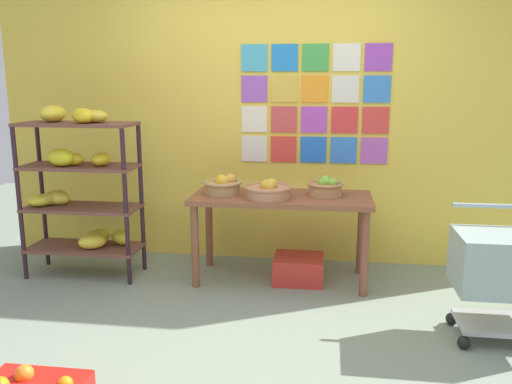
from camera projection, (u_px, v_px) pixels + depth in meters
name	position (u px, v px, depth m)	size (l,w,h in m)	color
ground	(246.00, 340.00, 3.28)	(9.13, 9.13, 0.00)	gray
back_wall_with_art	(275.00, 99.00, 4.52)	(4.95, 0.07, 2.88)	yellow
banana_shelf_unit	(78.00, 182.00, 4.24)	(0.93, 0.42, 1.40)	#2E1C26
display_table	(281.00, 207.00, 4.15)	(1.41, 0.61, 0.70)	brown
fruit_basket_centre	(326.00, 187.00, 4.12)	(0.29, 0.29, 0.15)	#AE8150
fruit_basket_left	(223.00, 185.00, 4.17)	(0.30, 0.30, 0.16)	tan
fruit_basket_right	(268.00, 191.00, 4.03)	(0.37, 0.37, 0.16)	#B57B58
produce_crate_under_table	(299.00, 269.00, 4.22)	(0.40, 0.35, 0.21)	red
shopping_cart	(506.00, 267.00, 3.20)	(0.60, 0.47, 0.82)	black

